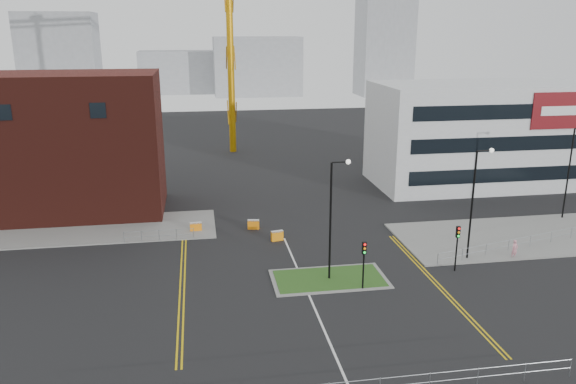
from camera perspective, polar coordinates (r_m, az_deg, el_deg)
name	(u,v)px	position (r m, az deg, el deg)	size (l,w,h in m)	color
ground	(327,337)	(35.33, 4.01, -14.51)	(200.00, 200.00, 0.00)	black
pavement_left	(63,231)	(56.03, -21.93, -3.71)	(28.00, 8.00, 0.12)	slate
pavement_right	(529,236)	(55.41, 23.30, -4.08)	(24.00, 10.00, 0.12)	slate
island_kerb	(329,279)	(42.61, 4.20, -8.80)	(8.60, 4.60, 0.08)	slate
grass_island	(329,279)	(42.60, 4.20, -8.78)	(8.00, 4.00, 0.12)	#204717
brick_building	(37,147)	(60.66, -24.18, 4.17)	(24.20, 10.07, 14.24)	#421610
office_block	(480,134)	(70.91, 18.96, 5.58)	(25.00, 12.20, 12.00)	silver
streetlamp_island	(334,211)	(40.68, 4.65, -1.90)	(1.46, 0.36, 9.18)	black
streetlamp_right_near	(475,195)	(46.69, 18.51, -0.32)	(1.46, 0.36, 9.18)	black
streetlamp_right_far	(572,165)	(60.60, 26.86, 2.44)	(1.46, 0.36, 9.18)	black
traffic_light_island	(364,256)	(40.31, 7.72, -6.49)	(0.28, 0.33, 3.65)	black
traffic_light_right	(457,240)	(44.88, 16.84, -4.66)	(0.28, 0.33, 3.65)	black
railing_left	(159,234)	(50.70, -12.98, -4.15)	(6.05, 0.05, 1.10)	gray
railing_right	(531,239)	(52.42, 23.43, -4.39)	(19.05, 5.05, 1.10)	gray
centre_line	(320,321)	(37.01, 3.29, -12.95)	(0.15, 30.00, 0.01)	silver
yellow_left_a	(181,278)	(43.46, -10.86, -8.59)	(0.12, 24.00, 0.01)	gold
yellow_left_b	(185,278)	(43.45, -10.46, -8.58)	(0.12, 24.00, 0.01)	gold
yellow_right_a	(435,284)	(43.19, 14.67, -9.01)	(0.12, 20.00, 0.01)	gold
yellow_right_b	(438,284)	(43.31, 15.04, -8.97)	(0.12, 20.00, 0.01)	gold
skyline_a	(60,59)	(153.22, -22.13, 12.45)	(18.00, 12.00, 22.00)	gray
skyline_b	(257,66)	(160.75, -3.15, 12.63)	(24.00, 12.00, 16.00)	gray
skyline_c	(384,44)	(163.14, 9.75, 14.59)	(14.00, 12.00, 28.00)	gray
skyline_d	(192,72)	(169.93, -9.69, 11.95)	(30.00, 12.00, 12.00)	gray
pedestrian	(515,249)	(49.45, 22.03, -5.41)	(0.59, 0.38, 1.60)	pink
barrier_left	(196,227)	(52.58, -9.35, -3.49)	(1.09, 0.42, 0.90)	orange
barrier_mid	(253,224)	(52.66, -3.53, -3.26)	(1.11, 0.53, 0.90)	orange
barrier_right	(277,235)	(49.75, -1.11, -4.42)	(1.12, 0.56, 0.90)	orange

